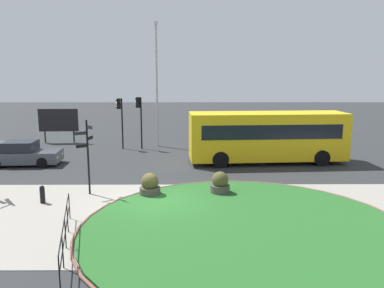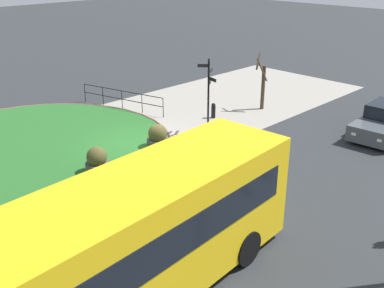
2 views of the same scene
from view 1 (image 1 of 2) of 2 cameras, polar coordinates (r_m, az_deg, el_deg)
The scene contains 15 objects.
ground at distance 17.34m, azimuth -5.36°, elevation -8.58°, with size 120.00×120.00×0.00m, color #282B2D.
sidewalk_paving at distance 15.80m, azimuth -5.88°, elevation -10.49°, with size 32.00×8.71×0.02m, color gray.
grass_island at distance 14.59m, azimuth 7.91°, elevation -12.18°, with size 12.03×12.03×0.10m, color #235B23.
grass_kerb_ring at distance 14.59m, azimuth 7.91°, elevation -12.16°, with size 12.34×12.34×0.11m, color brown.
signpost_directional at distance 18.48m, azimuth -15.20°, elevation -1.11°, with size 0.87×0.94×3.55m.
bollard_foreground at distance 18.25m, azimuth -21.22°, elevation -6.93°, with size 0.22×0.22×0.81m.
railing_grass_edge at distance 13.38m, azimuth -18.23°, elevation -11.82°, with size 1.37×5.24×1.05m.
bus_yellow at distance 24.87m, azimuth 11.06°, elevation 1.17°, with size 9.94×3.12×3.20m.
car_near_lane at distance 26.17m, azimuth -23.67°, elevation -1.40°, with size 4.50×2.12×1.50m.
traffic_light_near at distance 29.36m, azimuth -10.59°, elevation 4.65°, with size 0.49×0.28×3.79m.
traffic_light_far at distance 29.06m, azimuth -7.79°, elevation 4.81°, with size 0.48×0.32×3.89m.
lamppost_tall at distance 29.86m, azimuth -5.23°, elevation 9.18°, with size 0.32×0.32×9.43m.
billboard_left at distance 33.38m, azimuth -19.11°, elevation 3.26°, with size 3.20×0.30×2.79m.
planter_near_signpost at distance 18.08m, azimuth -6.23°, elevation -6.17°, with size 0.96×0.96×1.10m.
planter_kerbside at distance 18.28m, azimuth 4.16°, elevation -5.94°, with size 0.92×0.92×1.10m.
Camera 1 is at (1.49, -16.34, 5.63)m, focal length 36.12 mm.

